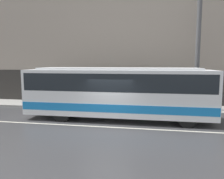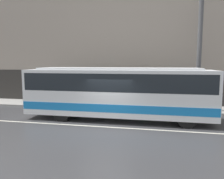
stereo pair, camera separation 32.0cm
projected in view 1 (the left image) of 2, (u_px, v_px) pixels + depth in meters
name	position (u px, v px, depth m)	size (l,w,h in m)	color
ground_plane	(108.00, 127.00, 11.56)	(60.00, 60.00, 0.00)	#38383A
sidewalk	(121.00, 107.00, 16.71)	(60.00, 2.55, 0.14)	gray
building_facade	(124.00, 25.00, 17.35)	(60.00, 0.35, 13.21)	gray
lane_stripe	(108.00, 127.00, 11.56)	(54.00, 0.14, 0.01)	beige
transit_bus	(118.00, 90.00, 13.05)	(10.97, 2.59, 3.11)	white
utility_pole_near	(198.00, 53.00, 14.93)	(0.31, 0.31, 7.85)	#4C4C4F
pedestrian_waiting	(143.00, 96.00, 16.77)	(0.36, 0.36, 1.56)	#1E5933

